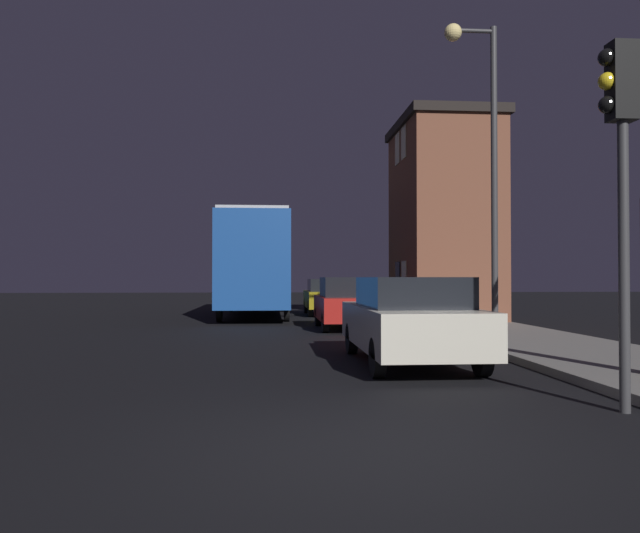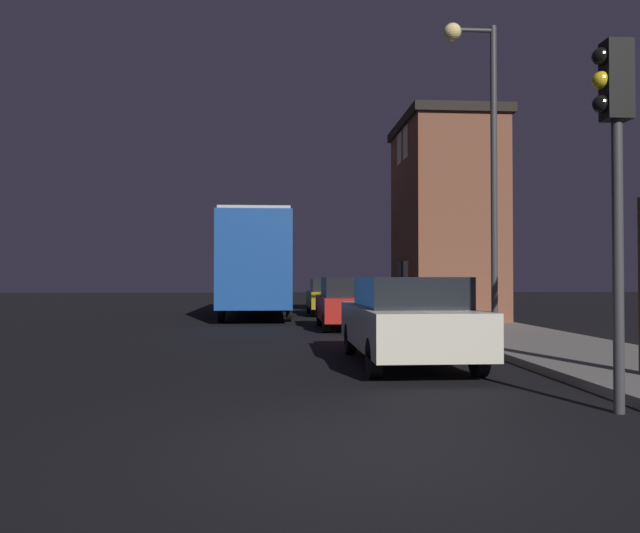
% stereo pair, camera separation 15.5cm
% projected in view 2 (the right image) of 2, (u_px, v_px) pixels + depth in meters
% --- Properties ---
extents(ground_plane, '(120.00, 120.00, 0.00)m').
position_uv_depth(ground_plane, '(362.00, 450.00, 5.50)').
color(ground_plane, black).
extents(brick_building, '(3.22, 4.81, 6.86)m').
position_uv_depth(brick_building, '(446.00, 218.00, 21.57)').
color(brick_building, brown).
rests_on(brick_building, sidewalk).
extents(streetlamp, '(1.16, 0.38, 6.88)m').
position_uv_depth(streetlamp, '(482.00, 136.00, 13.43)').
color(streetlamp, '#38383A').
rests_on(streetlamp, sidewalk).
extents(traffic_light, '(0.43, 0.24, 4.20)m').
position_uv_depth(traffic_light, '(614.00, 145.00, 7.02)').
color(traffic_light, '#38383A').
rests_on(traffic_light, ground).
extents(bus, '(2.52, 10.11, 3.87)m').
position_uv_depth(bus, '(258.00, 259.00, 24.89)').
color(bus, '#194793').
rests_on(bus, ground).
extents(car_near_lane, '(1.81, 4.64, 1.53)m').
position_uv_depth(car_near_lane, '(407.00, 319.00, 10.96)').
color(car_near_lane, beige).
rests_on(car_near_lane, ground).
extents(car_mid_lane, '(1.73, 3.86, 1.54)m').
position_uv_depth(car_mid_lane, '(349.00, 303.00, 18.52)').
color(car_mid_lane, '#B21E19').
rests_on(car_mid_lane, ground).
extents(car_far_lane, '(1.82, 4.06, 1.48)m').
position_uv_depth(car_far_lane, '(331.00, 296.00, 25.53)').
color(car_far_lane, olive).
rests_on(car_far_lane, ground).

